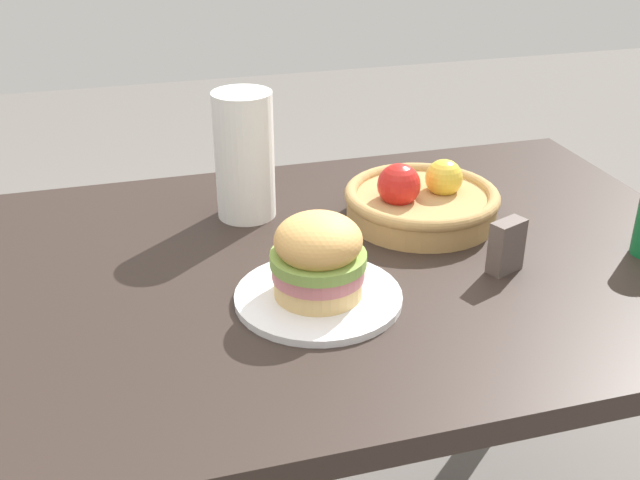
{
  "coord_description": "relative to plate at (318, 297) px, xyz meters",
  "views": [
    {
      "loc": [
        -0.32,
        -1.09,
        1.37
      ],
      "look_at": [
        -0.02,
        -0.04,
        0.81
      ],
      "focal_mm": 42.66,
      "sensor_mm": 36.0,
      "label": 1
    }
  ],
  "objects": [
    {
      "name": "plate",
      "position": [
        0.0,
        0.0,
        0.0
      ],
      "size": [
        0.26,
        0.26,
        0.01
      ],
      "primitive_type": "cylinder",
      "color": "white",
      "rests_on": "dining_table"
    },
    {
      "name": "fruit_basket",
      "position": [
        0.26,
        0.23,
        0.03
      ],
      "size": [
        0.29,
        0.29,
        0.12
      ],
      "color": "tan",
      "rests_on": "dining_table"
    },
    {
      "name": "napkin_holder",
      "position": [
        0.32,
        0.01,
        0.04
      ],
      "size": [
        0.07,
        0.05,
        0.09
      ],
      "primitive_type": "cube",
      "rotation": [
        0.0,
        0.0,
        0.38
      ],
      "color": "#594C47",
      "rests_on": "dining_table"
    },
    {
      "name": "dining_table",
      "position": [
        0.04,
        0.12,
        -0.11
      ],
      "size": [
        1.4,
        0.9,
        0.75
      ],
      "color": "#2D231E",
      "rests_on": "ground_plane"
    },
    {
      "name": "sandwich",
      "position": [
        0.0,
        0.0,
        0.07
      ],
      "size": [
        0.15,
        0.15,
        0.13
      ],
      "color": "#E5BC75",
      "rests_on": "plate"
    },
    {
      "name": "paper_towel_roll",
      "position": [
        -0.05,
        0.34,
        0.11
      ],
      "size": [
        0.11,
        0.11,
        0.24
      ],
      "primitive_type": "cylinder",
      "color": "white",
      "rests_on": "dining_table"
    }
  ]
}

